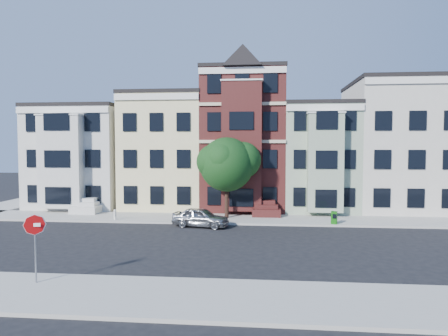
# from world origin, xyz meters

# --- Properties ---
(ground) EXTENTS (120.00, 120.00, 0.00)m
(ground) POSITION_xyz_m (0.00, 0.00, 0.00)
(ground) COLOR black
(far_sidewalk) EXTENTS (60.00, 4.00, 0.15)m
(far_sidewalk) POSITION_xyz_m (0.00, 8.00, 0.07)
(far_sidewalk) COLOR #9E9B93
(far_sidewalk) RESTS_ON ground
(near_sidewalk) EXTENTS (60.00, 4.00, 0.15)m
(near_sidewalk) POSITION_xyz_m (0.00, -8.00, 0.07)
(near_sidewalk) COLOR #9E9B93
(near_sidewalk) RESTS_ON ground
(house_white) EXTENTS (8.00, 9.00, 9.00)m
(house_white) POSITION_xyz_m (-15.00, 14.50, 4.50)
(house_white) COLOR silver
(house_white) RESTS_ON ground
(house_yellow) EXTENTS (7.00, 9.00, 10.00)m
(house_yellow) POSITION_xyz_m (-7.00, 14.50, 5.00)
(house_yellow) COLOR beige
(house_yellow) RESTS_ON ground
(house_brown) EXTENTS (7.00, 9.00, 12.00)m
(house_brown) POSITION_xyz_m (0.00, 14.50, 6.00)
(house_brown) COLOR #3F1614
(house_brown) RESTS_ON ground
(house_green) EXTENTS (6.00, 9.00, 9.00)m
(house_green) POSITION_xyz_m (6.50, 14.50, 4.50)
(house_green) COLOR #91A489
(house_green) RESTS_ON ground
(house_cream) EXTENTS (8.00, 9.00, 11.00)m
(house_cream) POSITION_xyz_m (13.50, 14.50, 5.50)
(house_cream) COLOR beige
(house_cream) RESTS_ON ground
(street_tree) EXTENTS (7.35, 7.35, 7.60)m
(street_tree) POSITION_xyz_m (-1.07, 8.17, 3.95)
(street_tree) COLOR #1C481B
(street_tree) RESTS_ON far_sidewalk
(parked_car) EXTENTS (4.19, 2.37, 1.34)m
(parked_car) POSITION_xyz_m (-2.63, 5.20, 0.67)
(parked_car) COLOR #97999E
(parked_car) RESTS_ON ground
(newspaper_box) EXTENTS (0.49, 0.46, 0.89)m
(newspaper_box) POSITION_xyz_m (6.67, 6.35, 0.59)
(newspaper_box) COLOR #115B0E
(newspaper_box) RESTS_ON far_sidewalk
(fire_hydrant) EXTENTS (0.22, 0.22, 0.61)m
(fire_hydrant) POSITION_xyz_m (-9.30, 6.57, 0.45)
(fire_hydrant) COLOR silver
(fire_hydrant) RESTS_ON far_sidewalk
(stop_sign) EXTENTS (0.86, 0.26, 3.10)m
(stop_sign) POSITION_xyz_m (-7.38, -7.15, 1.70)
(stop_sign) COLOR #B60A0C
(stop_sign) RESTS_ON near_sidewalk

